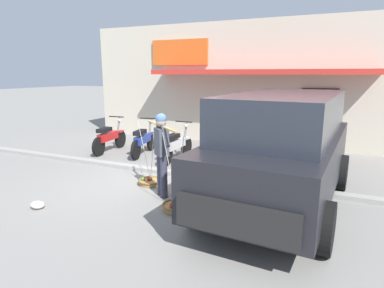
{
  "coord_description": "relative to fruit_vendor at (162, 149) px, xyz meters",
  "views": [
    {
      "loc": [
        3.7,
        -6.16,
        2.46
      ],
      "look_at": [
        0.69,
        0.6,
        0.85
      ],
      "focal_mm": 30.53,
      "sensor_mm": 36.0,
      "label": 1
    }
  ],
  "objects": [
    {
      "name": "plastic_litter_bag",
      "position": [
        -1.81,
        -1.51,
        -0.91
      ],
      "size": [
        0.28,
        0.22,
        0.14
      ],
      "primitive_type": "ellipsoid",
      "color": "silver",
      "rests_on": "ground"
    },
    {
      "name": "motorcycle_third_in_row",
      "position": [
        -0.96,
        2.55,
        -0.52
      ],
      "size": [
        0.54,
        1.82,
        1.09
      ],
      "color": "black",
      "rests_on": "ground"
    },
    {
      "name": "parked_truck",
      "position": [
        2.26,
        0.56,
        0.15
      ],
      "size": [
        2.42,
        4.93,
        2.1
      ],
      "color": "black",
      "rests_on": "ground"
    },
    {
      "name": "fruit_vendor",
      "position": [
        0.0,
        0.0,
        0.0
      ],
      "size": [
        1.2,
        1.05,
        1.7
      ],
      "color": "#38384C",
      "rests_on": "ground"
    },
    {
      "name": "motorcycle_end_of_row",
      "position": [
        0.16,
        2.73,
        -0.52
      ],
      "size": [
        0.54,
        1.82,
        1.09
      ],
      "color": "black",
      "rests_on": "ground"
    },
    {
      "name": "motorcycle_second_in_row",
      "position": [
        -2.19,
        2.76,
        -0.52
      ],
      "size": [
        0.56,
        1.81,
        1.09
      ],
      "color": "black",
      "rests_on": "ground"
    },
    {
      "name": "ground_plane",
      "position": [
        -0.58,
        0.64,
        -0.98
      ],
      "size": [
        90.0,
        90.0,
        0.0
      ],
      "primitive_type": "plane",
      "color": "gray"
    },
    {
      "name": "sidewalk_curb",
      "position": [
        -0.58,
        1.34,
        -0.93
      ],
      "size": [
        20.0,
        0.24,
        0.1
      ],
      "primitive_type": "cube",
      "color": "gray",
      "rests_on": "ground"
    },
    {
      "name": "fruit_basket_left_side",
      "position": [
        -0.59,
        0.5,
        -0.9
      ],
      "size": [
        0.57,
        0.57,
        1.45
      ],
      "color": "#9E7542",
      "rests_on": "ground"
    },
    {
      "name": "fruit_basket_right_side",
      "position": [
        0.59,
        -0.51,
        -0.9
      ],
      "size": [
        0.57,
        0.57,
        1.45
      ],
      "color": "#9E7542",
      "rests_on": "ground"
    },
    {
      "name": "motorcycle_nearest_shop",
      "position": [
        -3.41,
        2.67,
        -0.52
      ],
      "size": [
        0.54,
        1.82,
        1.09
      ],
      "color": "black",
      "rests_on": "ground"
    },
    {
      "name": "storefront_building",
      "position": [
        0.64,
        8.03,
        1.13
      ],
      "size": [
        13.0,
        6.0,
        4.2
      ],
      "color": "beige",
      "rests_on": "ground"
    }
  ]
}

